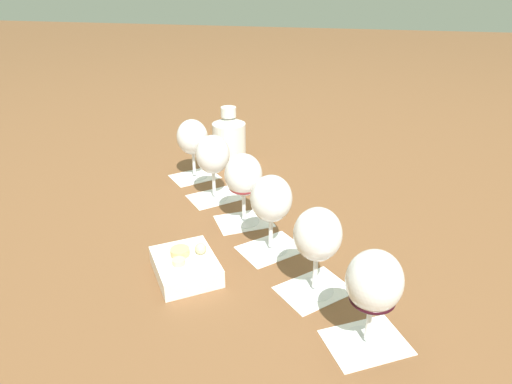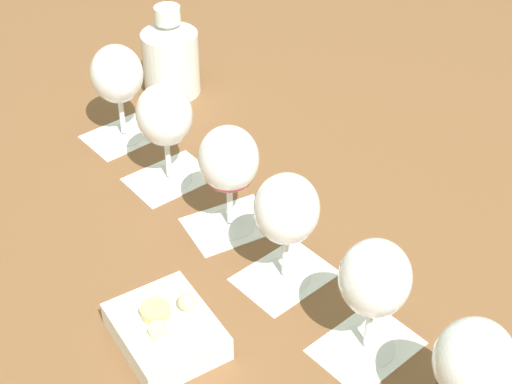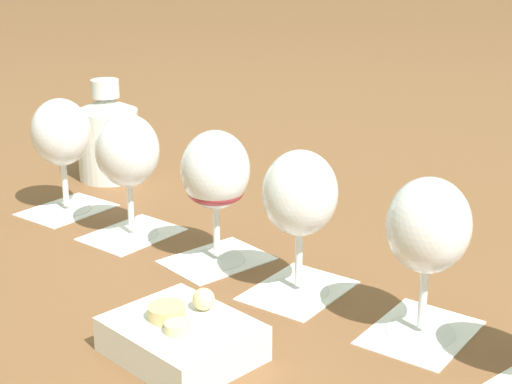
{
  "view_description": "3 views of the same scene",
  "coord_description": "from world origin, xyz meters",
  "px_view_note": "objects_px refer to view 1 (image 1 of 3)",
  "views": [
    {
      "loc": [
        0.18,
        -0.81,
        0.51
      ],
      "look_at": [
        -0.0,
        0.0,
        0.1
      ],
      "focal_mm": 32.0,
      "sensor_mm": 36.0,
      "label": 1
    },
    {
      "loc": [
        0.04,
        -0.78,
        0.72
      ],
      "look_at": [
        -0.0,
        0.0,
        0.1
      ],
      "focal_mm": 55.0,
      "sensor_mm": 36.0,
      "label": 2
    },
    {
      "loc": [
        -0.14,
        -0.81,
        0.38
      ],
      "look_at": [
        -0.0,
        0.0,
        0.1
      ],
      "focal_mm": 55.0,
      "sensor_mm": 36.0,
      "label": 3
    }
  ],
  "objects_px": {
    "ceramic_vase": "(229,138)",
    "snack_dish": "(186,266)",
    "wine_glass_2": "(243,178)",
    "wine_glass_4": "(317,238)",
    "wine_glass_0": "(192,140)",
    "wine_glass_1": "(213,158)",
    "wine_glass_3": "(271,202)",
    "wine_glass_5": "(374,285)"
  },
  "relations": [
    {
      "from": "wine_glass_2",
      "to": "ceramic_vase",
      "type": "xyz_separation_m",
      "value": [
        -0.13,
        0.35,
        -0.04
      ]
    },
    {
      "from": "wine_glass_2",
      "to": "snack_dish",
      "type": "relative_size",
      "value": 0.94
    },
    {
      "from": "wine_glass_1",
      "to": "wine_glass_5",
      "type": "bearing_deg",
      "value": -48.85
    },
    {
      "from": "wine_glass_0",
      "to": "wine_glass_5",
      "type": "xyz_separation_m",
      "value": [
        0.46,
        -0.53,
        0.0
      ]
    },
    {
      "from": "wine_glass_1",
      "to": "wine_glass_2",
      "type": "height_order",
      "value": "same"
    },
    {
      "from": "snack_dish",
      "to": "wine_glass_2",
      "type": "bearing_deg",
      "value": 74.98
    },
    {
      "from": "wine_glass_3",
      "to": "wine_glass_4",
      "type": "relative_size",
      "value": 1.0
    },
    {
      "from": "wine_glass_1",
      "to": "ceramic_vase",
      "type": "xyz_separation_m",
      "value": [
        -0.03,
        0.25,
        -0.04
      ]
    },
    {
      "from": "wine_glass_5",
      "to": "wine_glass_1",
      "type": "bearing_deg",
      "value": 131.15
    },
    {
      "from": "wine_glass_2",
      "to": "snack_dish",
      "type": "height_order",
      "value": "wine_glass_2"
    },
    {
      "from": "wine_glass_5",
      "to": "ceramic_vase",
      "type": "relative_size",
      "value": 1.0
    },
    {
      "from": "ceramic_vase",
      "to": "wine_glass_5",
      "type": "bearing_deg",
      "value": -59.41
    },
    {
      "from": "wine_glass_5",
      "to": "snack_dish",
      "type": "relative_size",
      "value": 0.94
    },
    {
      "from": "wine_glass_0",
      "to": "wine_glass_2",
      "type": "height_order",
      "value": "same"
    },
    {
      "from": "wine_glass_4",
      "to": "snack_dish",
      "type": "bearing_deg",
      "value": -179.14
    },
    {
      "from": "wine_glass_4",
      "to": "wine_glass_0",
      "type": "bearing_deg",
      "value": 131.14
    },
    {
      "from": "ceramic_vase",
      "to": "snack_dish",
      "type": "distance_m",
      "value": 0.58
    },
    {
      "from": "snack_dish",
      "to": "ceramic_vase",
      "type": "bearing_deg",
      "value": 97.35
    },
    {
      "from": "wine_glass_0",
      "to": "wine_glass_1",
      "type": "bearing_deg",
      "value": -50.68
    },
    {
      "from": "wine_glass_2",
      "to": "wine_glass_4",
      "type": "height_order",
      "value": "same"
    },
    {
      "from": "wine_glass_0",
      "to": "wine_glass_4",
      "type": "bearing_deg",
      "value": -48.86
    },
    {
      "from": "wine_glass_2",
      "to": "wine_glass_5",
      "type": "xyz_separation_m",
      "value": [
        0.27,
        -0.32,
        0.0
      ]
    },
    {
      "from": "wine_glass_2",
      "to": "wine_glass_4",
      "type": "distance_m",
      "value": 0.28
    },
    {
      "from": "wine_glass_0",
      "to": "wine_glass_3",
      "type": "relative_size",
      "value": 1.0
    },
    {
      "from": "wine_glass_2",
      "to": "snack_dish",
      "type": "bearing_deg",
      "value": -105.02
    },
    {
      "from": "wine_glass_1",
      "to": "wine_glass_2",
      "type": "xyz_separation_m",
      "value": [
        0.1,
        -0.1,
        0.0
      ]
    },
    {
      "from": "wine_glass_3",
      "to": "wine_glass_5",
      "type": "distance_m",
      "value": 0.29
    },
    {
      "from": "wine_glass_0",
      "to": "wine_glass_5",
      "type": "bearing_deg",
      "value": -49.22
    },
    {
      "from": "wine_glass_1",
      "to": "wine_glass_4",
      "type": "bearing_deg",
      "value": -48.24
    },
    {
      "from": "ceramic_vase",
      "to": "snack_dish",
      "type": "xyz_separation_m",
      "value": [
        0.07,
        -0.57,
        -0.05
      ]
    },
    {
      "from": "ceramic_vase",
      "to": "snack_dish",
      "type": "relative_size",
      "value": 0.94
    },
    {
      "from": "wine_glass_3",
      "to": "wine_glass_0",
      "type": "bearing_deg",
      "value": 131.04
    },
    {
      "from": "wine_glass_2",
      "to": "wine_glass_4",
      "type": "bearing_deg",
      "value": -49.79
    },
    {
      "from": "wine_glass_4",
      "to": "ceramic_vase",
      "type": "distance_m",
      "value": 0.65
    },
    {
      "from": "wine_glass_2",
      "to": "ceramic_vase",
      "type": "height_order",
      "value": "wine_glass_2"
    },
    {
      "from": "wine_glass_3",
      "to": "ceramic_vase",
      "type": "height_order",
      "value": "wine_glass_3"
    },
    {
      "from": "wine_glass_5",
      "to": "ceramic_vase",
      "type": "bearing_deg",
      "value": 120.59
    },
    {
      "from": "wine_glass_4",
      "to": "wine_glass_5",
      "type": "relative_size",
      "value": 1.0
    },
    {
      "from": "wine_glass_4",
      "to": "wine_glass_1",
      "type": "bearing_deg",
      "value": 131.76
    },
    {
      "from": "wine_glass_1",
      "to": "snack_dish",
      "type": "xyz_separation_m",
      "value": [
        0.04,
        -0.32,
        -0.09
      ]
    },
    {
      "from": "wine_glass_1",
      "to": "ceramic_vase",
      "type": "height_order",
      "value": "wine_glass_1"
    },
    {
      "from": "wine_glass_0",
      "to": "ceramic_vase",
      "type": "height_order",
      "value": "wine_glass_0"
    }
  ]
}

